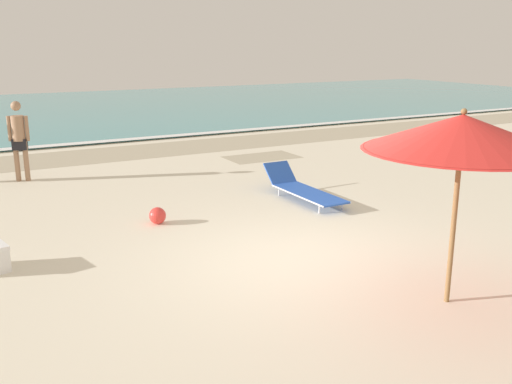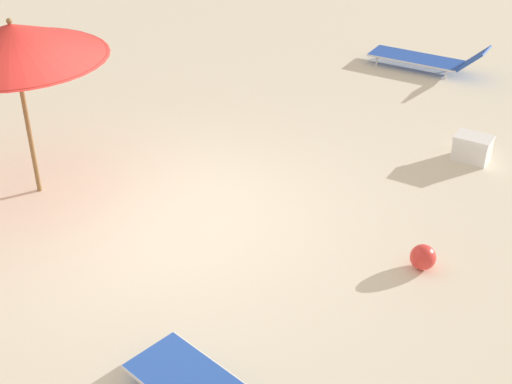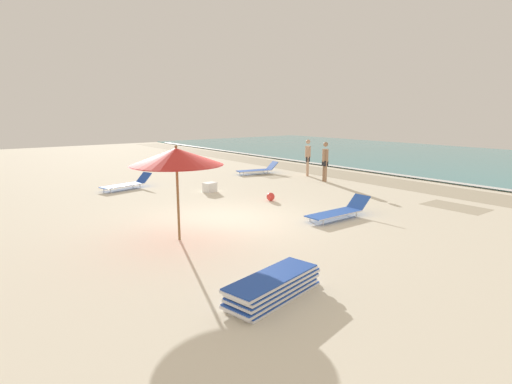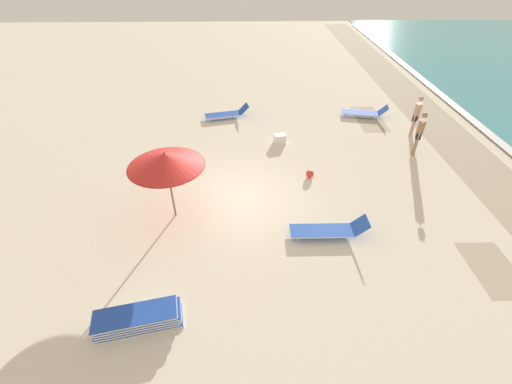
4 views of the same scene
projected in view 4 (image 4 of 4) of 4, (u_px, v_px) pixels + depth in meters
The scene contains 10 objects.
ground_plane at pixel (234, 201), 11.47m from camera, with size 60.00×60.00×0.16m.
beach_umbrella at pixel (166, 160), 9.55m from camera, with size 2.20×2.20×2.29m.
lounger_stack at pixel (138, 319), 7.61m from camera, with size 1.00×2.01×0.41m.
sun_lounger_under_umbrella at pixel (227, 113), 16.45m from camera, with size 1.06×2.17×0.56m.
sun_lounger_beside_umbrella at pixel (329, 230), 9.92m from camera, with size 0.63×2.22×0.56m.
sun_lounger_near_water_left at pixel (365, 112), 16.56m from camera, with size 1.04×2.18×0.58m.
beachgoer_wading_adult at pixel (417, 114), 14.52m from camera, with size 0.37×0.33×1.76m.
beachgoer_shoreline_child at pixel (420, 131), 13.21m from camera, with size 0.42×0.28×1.76m.
beach_ball at pixel (310, 174), 12.37m from camera, with size 0.29×0.29×0.29m.
cooler_box at pixel (280, 139), 14.44m from camera, with size 0.45×0.56×0.37m.
Camera 4 is at (9.03, 0.55, 7.02)m, focal length 24.00 mm.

